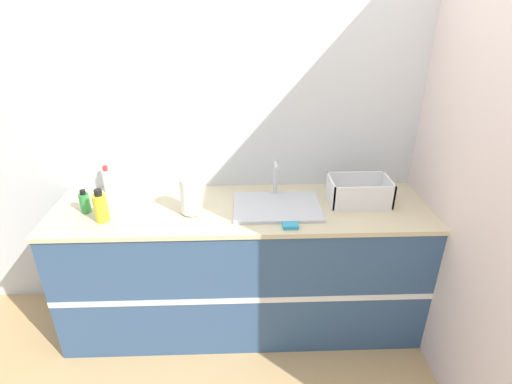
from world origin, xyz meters
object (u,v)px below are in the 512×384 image
at_px(paper_towel_roll, 191,196).
at_px(dish_rack, 359,194).
at_px(sink, 277,206).
at_px(bottle_white_spray, 107,180).
at_px(bottle_yellow, 101,207).
at_px(bottle_green, 85,202).

bearing_deg(paper_towel_roll, dish_rack, 5.51).
bearing_deg(sink, dish_rack, 5.66).
height_order(paper_towel_roll, bottle_white_spray, paper_towel_roll).
relative_size(sink, dish_rack, 1.42).
relative_size(dish_rack, bottle_white_spray, 2.06).
distance_m(bottle_white_spray, bottle_yellow, 0.41).
distance_m(paper_towel_roll, bottle_yellow, 0.53).
xyz_separation_m(bottle_green, bottle_yellow, (0.14, -0.11, 0.02)).
distance_m(dish_rack, bottle_yellow, 1.59).
xyz_separation_m(paper_towel_roll, bottle_yellow, (-0.52, -0.07, -0.03)).
distance_m(sink, bottle_green, 1.19).
distance_m(paper_towel_roll, bottle_white_spray, 0.69).
xyz_separation_m(sink, dish_rack, (0.53, 0.05, 0.05)).
bearing_deg(bottle_white_spray, bottle_yellow, -78.36).
distance_m(bottle_green, bottle_white_spray, 0.30).
xyz_separation_m(sink, bottle_yellow, (-1.05, -0.12, 0.07)).
bearing_deg(bottle_yellow, bottle_white_spray, 101.64).
bearing_deg(paper_towel_roll, bottle_white_spray, 151.26).
bearing_deg(bottle_green, dish_rack, 2.12).
height_order(sink, bottle_yellow, sink).
height_order(sink, bottle_white_spray, sink).
relative_size(sink, bottle_white_spray, 2.93).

